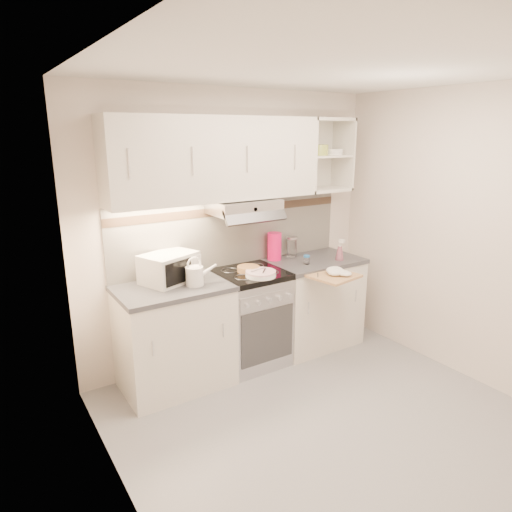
{
  "coord_description": "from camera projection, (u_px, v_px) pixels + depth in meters",
  "views": [
    {
      "loc": [
        -2.09,
        -2.24,
        2.12
      ],
      "look_at": [
        -0.03,
        0.95,
        1.08
      ],
      "focal_mm": 32.0,
      "sensor_mm": 36.0,
      "label": 1
    }
  ],
  "objects": [
    {
      "name": "watering_can",
      "position": [
        196.0,
        275.0,
        3.74
      ],
      "size": [
        0.28,
        0.15,
        0.24
      ],
      "rotation": [
        0.0,
        0.0,
        0.02
      ],
      "color": "white",
      "rests_on": "worktop_left"
    },
    {
      "name": "dish_towel",
      "position": [
        340.0,
        271.0,
        4.07
      ],
      "size": [
        0.3,
        0.27,
        0.07
      ],
      "primitive_type": null,
      "rotation": [
        0.0,
        0.0,
        0.16
      ],
      "color": "silver",
      "rests_on": "cutting_board"
    },
    {
      "name": "spray_bottle",
      "position": [
        340.0,
        251.0,
        4.47
      ],
      "size": [
        0.08,
        0.08,
        0.22
      ],
      "rotation": [
        0.0,
        0.0,
        0.29
      ],
      "color": "pink",
      "rests_on": "worktop_right"
    },
    {
      "name": "microwave",
      "position": [
        169.0,
        268.0,
        3.81
      ],
      "size": [
        0.52,
        0.46,
        0.25
      ],
      "rotation": [
        0.0,
        0.0,
        0.37
      ],
      "color": "silver",
      "rests_on": "worktop_left"
    },
    {
      "name": "spice_jar",
      "position": [
        307.0,
        260.0,
        4.34
      ],
      "size": [
        0.06,
        0.06,
        0.09
      ],
      "rotation": [
        0.0,
        0.0,
        -0.42
      ],
      "color": "white",
      "rests_on": "worktop_right"
    },
    {
      "name": "ground",
      "position": [
        327.0,
        420.0,
        3.47
      ],
      "size": [
        3.0,
        3.0,
        0.0
      ],
      "primitive_type": "plane",
      "color": "gray",
      "rests_on": "ground"
    },
    {
      "name": "base_cabinet_left",
      "position": [
        175.0,
        339.0,
        3.86
      ],
      "size": [
        0.9,
        0.6,
        0.86
      ],
      "primitive_type": "cube",
      "color": "silver",
      "rests_on": "ground"
    },
    {
      "name": "plate_stack",
      "position": [
        261.0,
        274.0,
        3.97
      ],
      "size": [
        0.27,
        0.27,
        0.06
      ],
      "rotation": [
        0.0,
        0.0,
        0.4
      ],
      "color": "white",
      "rests_on": "electric_range"
    },
    {
      "name": "pink_pitcher",
      "position": [
        275.0,
        246.0,
        4.47
      ],
      "size": [
        0.15,
        0.14,
        0.27
      ],
      "rotation": [
        0.0,
        0.0,
        0.3
      ],
      "color": "#FF0D60",
      "rests_on": "worktop_right"
    },
    {
      "name": "worktop_left",
      "position": [
        172.0,
        288.0,
        3.74
      ],
      "size": [
        0.92,
        0.62,
        0.04
      ],
      "primitive_type": "cube",
      "color": "#47474C",
      "rests_on": "base_cabinet_left"
    },
    {
      "name": "electric_range",
      "position": [
        250.0,
        317.0,
        4.24
      ],
      "size": [
        0.6,
        0.6,
        0.9
      ],
      "color": "#B7B7BC",
      "rests_on": "ground"
    },
    {
      "name": "base_cabinet_right",
      "position": [
        312.0,
        304.0,
        4.64
      ],
      "size": [
        0.9,
        0.6,
        0.86
      ],
      "primitive_type": "cube",
      "color": "silver",
      "rests_on": "ground"
    },
    {
      "name": "bread_loaf",
      "position": [
        248.0,
        269.0,
        4.11
      ],
      "size": [
        0.2,
        0.2,
        0.05
      ],
      "primitive_type": "cylinder",
      "color": "#AC8D47",
      "rests_on": "electric_range"
    },
    {
      "name": "room_shell",
      "position": [
        303.0,
        202.0,
        3.34
      ],
      "size": [
        3.04,
        2.84,
        2.52
      ],
      "color": "beige",
      "rests_on": "ground"
    },
    {
      "name": "worktop_right",
      "position": [
        314.0,
        261.0,
        4.52
      ],
      "size": [
        0.92,
        0.62,
        0.04
      ],
      "primitive_type": "cube",
      "color": "#47474C",
      "rests_on": "base_cabinet_right"
    },
    {
      "name": "glass_jar",
      "position": [
        292.0,
        247.0,
        4.59
      ],
      "size": [
        0.11,
        0.11,
        0.2
      ],
      "rotation": [
        0.0,
        0.0,
        0.37
      ],
      "color": "white",
      "rests_on": "worktop_right"
    },
    {
      "name": "cutting_board",
      "position": [
        334.0,
        276.0,
        4.08
      ],
      "size": [
        0.45,
        0.42,
        0.02
      ],
      "primitive_type": "cube",
      "rotation": [
        0.0,
        0.0,
        0.17
      ],
      "color": "#AB7650",
      "rests_on": "base_cabinet_right"
    }
  ]
}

